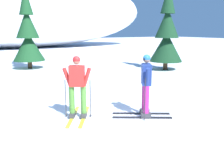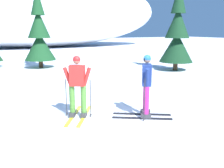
% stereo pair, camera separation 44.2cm
% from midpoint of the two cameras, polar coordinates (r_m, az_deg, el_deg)
% --- Properties ---
extents(ground_plane, '(120.00, 120.00, 0.00)m').
position_cam_midpoint_polar(ground_plane, '(7.10, -0.56, -7.46)').
color(ground_plane, white).
extents(skier_red_jacket, '(1.27, 1.70, 1.73)m').
position_cam_midpoint_polar(skier_red_jacket, '(6.85, -6.07, -0.46)').
color(skier_red_jacket, gold).
rests_on(skier_red_jacket, ground).
extents(skier_navy_jacket, '(1.63, 1.25, 1.75)m').
position_cam_midpoint_polar(skier_navy_jacket, '(6.92, 9.62, -0.20)').
color(skier_navy_jacket, black).
rests_on(skier_navy_jacket, ground).
extents(pine_tree_right, '(1.93, 1.93, 5.00)m').
position_cam_midpoint_polar(pine_tree_right, '(16.49, -15.57, 10.82)').
color(pine_tree_right, '#47301E').
rests_on(pine_tree_right, ground).
extents(pine_tree_far_right, '(1.96, 1.96, 5.08)m').
position_cam_midpoint_polar(pine_tree_far_right, '(15.42, 15.46, 10.88)').
color(pine_tree_far_right, '#47301E').
rests_on(pine_tree_far_right, ground).
extents(snow_ridge_background, '(36.28, 14.86, 10.05)m').
position_cam_midpoint_polar(snow_ridge_background, '(36.26, -16.63, 16.01)').
color(snow_ridge_background, white).
rests_on(snow_ridge_background, ground).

